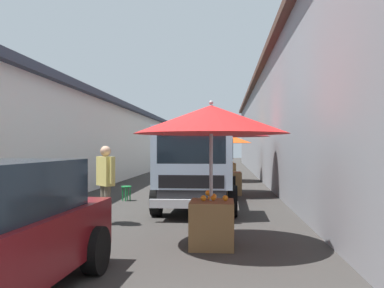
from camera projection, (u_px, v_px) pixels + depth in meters
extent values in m
plane|color=#33302D|center=(183.00, 190.00, 15.43)|extent=(90.00, 90.00, 0.00)
cube|color=silver|center=(36.00, 144.00, 18.22)|extent=(49.50, 7.00, 3.44)
cube|color=#383D4C|center=(37.00, 102.00, 18.23)|extent=(49.80, 7.50, 0.24)
cube|color=gray|center=(350.00, 125.00, 17.15)|extent=(49.50, 7.00, 5.03)
cube|color=#4C3328|center=(350.00, 61.00, 17.17)|extent=(49.80, 7.50, 0.24)
cylinder|color=#9E9EA3|center=(227.00, 160.00, 13.84)|extent=(0.06, 0.06, 2.32)
cone|color=red|center=(227.00, 131.00, 13.84)|extent=(2.89, 2.89, 0.38)
sphere|color=#9E9EA3|center=(227.00, 124.00, 13.85)|extent=(0.07, 0.07, 0.07)
cube|color=#9E7547|center=(232.00, 183.00, 13.91)|extent=(0.95, 0.63, 0.74)
sphere|color=orange|center=(227.00, 170.00, 14.14)|extent=(0.09, 0.09, 0.09)
sphere|color=orange|center=(227.00, 170.00, 14.22)|extent=(0.09, 0.09, 0.09)
sphere|color=orange|center=(229.00, 169.00, 14.18)|extent=(0.09, 0.09, 0.09)
cylinder|color=#9E9EA3|center=(228.00, 158.00, 19.15)|extent=(0.06, 0.06, 2.19)
cone|color=#D84C14|center=(228.00, 139.00, 19.15)|extent=(2.24, 2.24, 0.41)
sphere|color=#9E9EA3|center=(228.00, 133.00, 19.15)|extent=(0.07, 0.07, 0.07)
cube|color=brown|center=(228.00, 172.00, 19.35)|extent=(0.97, 0.69, 0.83)
sphere|color=orange|center=(228.00, 162.00, 19.31)|extent=(0.09, 0.09, 0.09)
sphere|color=orange|center=(232.00, 162.00, 19.47)|extent=(0.09, 0.09, 0.09)
sphere|color=orange|center=(230.00, 162.00, 19.44)|extent=(0.09, 0.09, 0.09)
cylinder|color=#9E9EA3|center=(211.00, 176.00, 6.62)|extent=(0.06, 0.06, 2.27)
cone|color=red|center=(211.00, 119.00, 6.63)|extent=(2.49, 2.49, 0.46)
sphere|color=#9E9EA3|center=(211.00, 103.00, 6.63)|extent=(0.07, 0.07, 0.07)
cube|color=brown|center=(212.00, 224.00, 6.58)|extent=(0.76, 0.69, 0.74)
sphere|color=orange|center=(211.00, 198.00, 6.64)|extent=(0.09, 0.09, 0.09)
sphere|color=orange|center=(208.00, 193.00, 6.84)|extent=(0.09, 0.09, 0.09)
sphere|color=orange|center=(225.00, 198.00, 6.58)|extent=(0.09, 0.09, 0.09)
sphere|color=orange|center=(214.00, 196.00, 6.80)|extent=(0.09, 0.09, 0.09)
sphere|color=orange|center=(213.00, 198.00, 6.61)|extent=(0.09, 0.09, 0.09)
sphere|color=orange|center=(203.00, 198.00, 6.57)|extent=(0.09, 0.09, 0.09)
cylinder|color=black|center=(96.00, 250.00, 5.17)|extent=(0.61, 0.23, 0.60)
cube|color=black|center=(199.00, 188.00, 11.11)|extent=(4.82, 1.53, 0.36)
cube|color=#ADC6E0|center=(194.00, 156.00, 9.49)|extent=(1.56, 1.77, 1.40)
cube|color=#19232D|center=(191.00, 149.00, 8.75)|extent=(0.08, 1.47, 0.63)
cube|color=#19232D|center=(194.00, 149.00, 9.49)|extent=(1.07, 1.79, 0.45)
cube|color=black|center=(191.00, 182.00, 8.74)|extent=(0.08, 1.40, 0.28)
cube|color=silver|center=(191.00, 204.00, 8.66)|extent=(0.14, 1.75, 0.18)
cube|color=gray|center=(230.00, 170.00, 11.85)|extent=(3.16, 0.10, 0.50)
cube|color=gray|center=(173.00, 170.00, 12.00)|extent=(3.16, 0.10, 0.50)
cube|color=gray|center=(205.00, 167.00, 13.47)|extent=(0.08, 1.65, 0.50)
cylinder|color=black|center=(232.00, 201.00, 9.40)|extent=(0.72, 0.23, 0.72)
cylinder|color=black|center=(157.00, 200.00, 9.56)|extent=(0.72, 0.23, 0.72)
cylinder|color=black|center=(232.00, 188.00, 12.46)|extent=(0.72, 0.23, 0.72)
cylinder|color=black|center=(174.00, 187.00, 12.62)|extent=(0.72, 0.23, 0.72)
cylinder|color=#665B4C|center=(107.00, 205.00, 8.44)|extent=(0.14, 0.14, 0.80)
cylinder|color=#665B4C|center=(104.00, 205.00, 8.56)|extent=(0.14, 0.14, 0.80)
cube|color=#D8C666|center=(106.00, 171.00, 8.51)|extent=(0.48, 0.46, 0.60)
sphere|color=tan|center=(106.00, 151.00, 8.51)|extent=(0.22, 0.22, 0.22)
cylinder|color=#D8C666|center=(112.00, 170.00, 8.28)|extent=(0.08, 0.08, 0.54)
cylinder|color=#D8C666|center=(100.00, 169.00, 8.73)|extent=(0.08, 0.08, 0.54)
cylinder|color=#1E8C3F|center=(126.00, 187.00, 12.23)|extent=(0.30, 0.30, 0.03)
cylinder|color=#1E8C3F|center=(127.00, 193.00, 12.34)|extent=(0.04, 0.04, 0.42)
cylinder|color=#1E8C3F|center=(123.00, 194.00, 12.24)|extent=(0.04, 0.04, 0.42)
cylinder|color=#1E8C3F|center=(125.00, 194.00, 12.12)|extent=(0.04, 0.04, 0.42)
cylinder|color=#1E8C3F|center=(130.00, 194.00, 12.22)|extent=(0.04, 0.04, 0.42)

